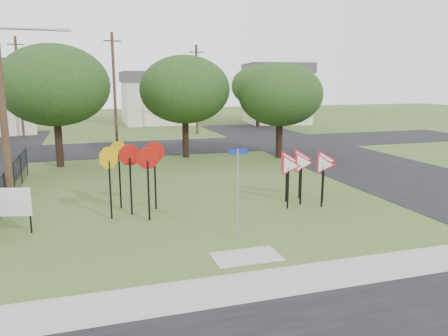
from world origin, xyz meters
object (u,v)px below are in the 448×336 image
(street_name_sign, at_px, (238,188))
(info_board, at_px, (12,204))
(stop_sign_cluster, at_px, (132,163))
(yield_sign_cluster, at_px, (304,164))

(street_name_sign, xyz_separation_m, info_board, (-7.10, 2.65, -0.65))
(stop_sign_cluster, distance_m, info_board, 4.39)
(stop_sign_cluster, relative_size, info_board, 1.71)
(street_name_sign, height_order, stop_sign_cluster, street_name_sign)
(stop_sign_cluster, xyz_separation_m, info_board, (-4.13, -1.16, -0.96))
(street_name_sign, height_order, yield_sign_cluster, street_name_sign)
(stop_sign_cluster, relative_size, yield_sign_cluster, 0.98)
(stop_sign_cluster, bearing_deg, info_board, -164.31)
(stop_sign_cluster, height_order, yield_sign_cluster, stop_sign_cluster)
(info_board, bearing_deg, yield_sign_cluster, 2.74)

